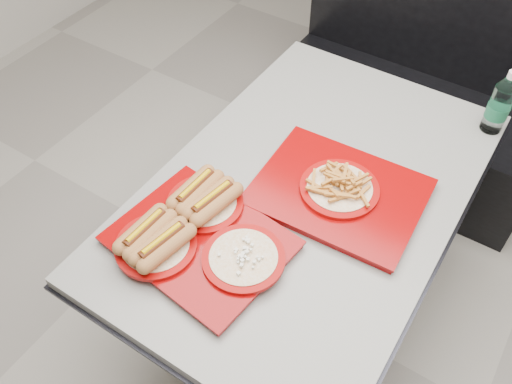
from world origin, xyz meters
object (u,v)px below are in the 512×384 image
Objects in this scene: tray_near at (196,233)px; booth_bench at (414,94)px; diner_table at (305,219)px; tray_far at (339,190)px; water_bottle at (500,105)px.

booth_bench is at bearing 83.23° from tray_near.
tray_near is (-0.17, -0.36, 0.20)m from diner_table.
diner_table is at bearing -169.55° from tray_far.
booth_bench is 1.14m from tray_far.
booth_bench is (0.00, 1.09, -0.18)m from diner_table.
water_bottle is (0.40, -0.50, 0.45)m from booth_bench.
booth_bench reaches higher than tray_far.
tray_near is 1.12m from water_bottle.
booth_bench is at bearing 90.00° from diner_table.
water_bottle is (0.31, 0.58, 0.08)m from tray_far.
booth_bench is 0.78m from water_bottle.
booth_bench reaches higher than water_bottle.
tray_near is 2.16× the size of water_bottle.
tray_far is 0.66m from water_bottle.
water_bottle is at bearing -50.98° from booth_bench.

